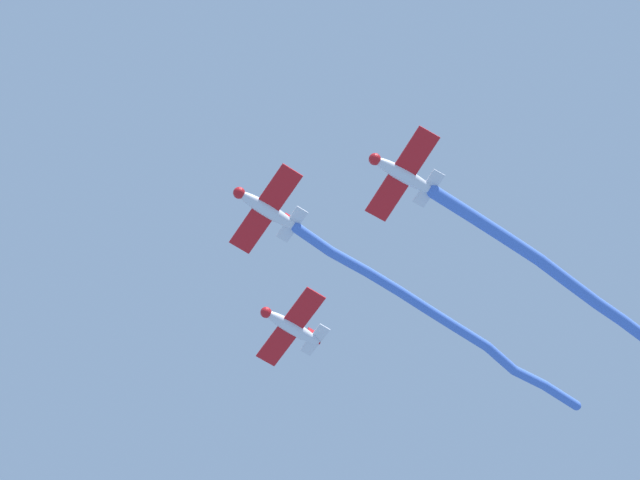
# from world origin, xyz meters

# --- Properties ---
(airplane_lead) EXTENTS (6.10, 6.30, 1.80)m
(airplane_lead) POSITION_xyz_m (2.07, 4.37, 59.20)
(airplane_lead) COLOR white
(smoke_trail_lead) EXTENTS (21.14, 18.72, 1.82)m
(smoke_trail_lead) POSITION_xyz_m (-9.98, 15.07, 59.77)
(smoke_trail_lead) COLOR #4C75DB
(airplane_left_wing) EXTENTS (6.36, 6.05, 1.80)m
(airplane_left_wing) POSITION_xyz_m (2.50, 14.17, 59.20)
(airplane_left_wing) COLOR white
(smoke_trail_left_wing) EXTENTS (23.61, 18.96, 4.86)m
(smoke_trail_left_wing) POSITION_xyz_m (-10.36, 25.41, 61.03)
(smoke_trail_left_wing) COLOR #4C75DB
(airplane_right_wing) EXTENTS (6.10, 6.31, 1.80)m
(airplane_right_wing) POSITION_xyz_m (-7.72, 3.78, 59.50)
(airplane_right_wing) COLOR white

